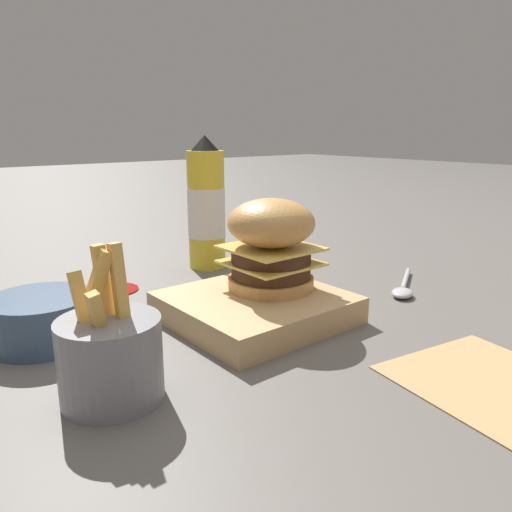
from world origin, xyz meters
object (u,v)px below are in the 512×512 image
(ketchup_bottle, at_px, (206,208))
(side_bowl, at_px, (42,318))
(serving_board, at_px, (256,307))
(fries_basket, at_px, (109,355))
(burger, at_px, (271,243))
(spoon, at_px, (403,289))

(ketchup_bottle, relative_size, side_bowl, 1.96)
(serving_board, distance_m, fries_basket, 0.23)
(ketchup_bottle, height_order, side_bowl, ketchup_bottle)
(burger, relative_size, spoon, 0.85)
(burger, distance_m, spoon, 0.23)
(serving_board, relative_size, side_bowl, 1.76)
(side_bowl, distance_m, spoon, 0.49)
(serving_board, bearing_deg, spoon, -12.95)
(serving_board, height_order, burger, burger)
(burger, xyz_separation_m, spoon, (0.20, -0.06, -0.09))
(serving_board, xyz_separation_m, side_bowl, (-0.23, 0.10, 0.01))
(side_bowl, bearing_deg, spoon, -18.37)
(serving_board, xyz_separation_m, fries_basket, (-0.22, -0.06, 0.02))
(serving_board, relative_size, ketchup_bottle, 0.90)
(burger, bearing_deg, fries_basket, -164.24)
(ketchup_bottle, relative_size, fries_basket, 1.60)
(ketchup_bottle, bearing_deg, serving_board, -110.66)
(fries_basket, distance_m, spoon, 0.45)
(spoon, bearing_deg, side_bowl, -48.35)
(burger, xyz_separation_m, fries_basket, (-0.25, -0.07, -0.05))
(fries_basket, bearing_deg, spoon, 0.93)
(burger, xyz_separation_m, ketchup_bottle, (0.06, 0.24, 0.01))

